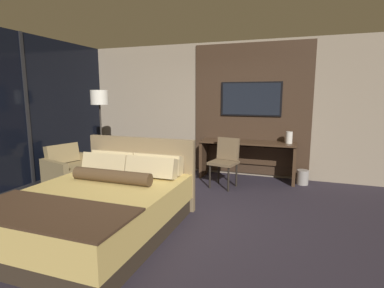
{
  "coord_description": "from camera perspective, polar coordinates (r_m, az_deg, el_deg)",
  "views": [
    {
      "loc": [
        1.65,
        -3.73,
        1.71
      ],
      "look_at": [
        0.06,
        0.77,
        0.92
      ],
      "focal_mm": 28.0,
      "sensor_mm": 36.0,
      "label": 1
    }
  ],
  "objects": [
    {
      "name": "bed",
      "position": [
        3.98,
        -16.96,
        -11.27
      ],
      "size": [
        1.76,
        2.28,
        1.07
      ],
      "color": "#33281E",
      "rests_on": "ground_plane"
    },
    {
      "name": "ground_plane",
      "position": [
        4.43,
        -4.17,
        -13.42
      ],
      "size": [
        16.0,
        16.0,
        0.0
      ],
      "primitive_type": "plane",
      "color": "#28232D"
    },
    {
      "name": "armchair_by_window",
      "position": [
        6.08,
        -21.86,
        -5.09
      ],
      "size": [
        1.0,
        1.02,
        0.79
      ],
      "rotation": [
        0.0,
        0.0,
        1.28
      ],
      "color": "olive",
      "rests_on": "ground_plane"
    },
    {
      "name": "wall_back_tv_panel",
      "position": [
        6.52,
        5.72,
        6.59
      ],
      "size": [
        7.2,
        0.09,
        2.8
      ],
      "color": "gray",
      "rests_on": "ground_plane"
    },
    {
      "name": "desk",
      "position": [
        6.22,
        10.52,
        -1.74
      ],
      "size": [
        1.9,
        0.55,
        0.78
      ],
      "color": "#422D1E",
      "rests_on": "ground_plane"
    },
    {
      "name": "book",
      "position": [
        6.25,
        6.74,
        0.86
      ],
      "size": [
        0.22,
        0.15,
        0.03
      ],
      "color": "navy",
      "rests_on": "desk"
    },
    {
      "name": "vase_tall",
      "position": [
        6.08,
        18.01,
        1.18
      ],
      "size": [
        0.13,
        0.13,
        0.23
      ],
      "color": "silver",
      "rests_on": "desk"
    },
    {
      "name": "wall_left_window",
      "position": [
        6.23,
        -28.95,
        4.64
      ],
      "size": [
        0.06,
        6.0,
        2.8
      ],
      "color": "black",
      "rests_on": "ground_plane"
    },
    {
      "name": "waste_bin",
      "position": [
        6.18,
        20.31,
        -5.95
      ],
      "size": [
        0.22,
        0.22,
        0.28
      ],
      "color": "gray",
      "rests_on": "ground_plane"
    },
    {
      "name": "desk_chair",
      "position": [
        5.63,
        6.42,
        -2.57
      ],
      "size": [
        0.55,
        0.55,
        0.91
      ],
      "rotation": [
        0.0,
        0.0,
        -0.21
      ],
      "color": "brown",
      "rests_on": "ground_plane"
    },
    {
      "name": "tv",
      "position": [
        6.32,
        11.14,
        8.41
      ],
      "size": [
        1.24,
        0.04,
        0.7
      ],
      "color": "black"
    },
    {
      "name": "floor_lamp",
      "position": [
        6.17,
        -17.17,
        7.14
      ],
      "size": [
        0.34,
        0.34,
        1.8
      ],
      "color": "#282623",
      "rests_on": "ground_plane"
    }
  ]
}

